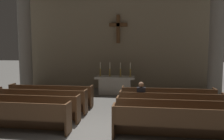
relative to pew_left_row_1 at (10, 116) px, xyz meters
The scene contains 18 objects.
ground_plane 2.58m from the pew_left_row_1, ahead, with size 80.00×80.00×0.00m, color #66635E.
pew_left_row_1 is the anchor object (origin of this frame).
pew_left_row_2 1.00m from the pew_left_row_1, 90.00° to the left, with size 3.77×0.50×0.95m.
pew_left_row_3 2.01m from the pew_left_row_1, 90.00° to the left, with size 3.77×0.50×0.95m.
pew_left_row_4 3.01m from the pew_left_row_1, 90.00° to the left, with size 3.77×0.50×0.95m.
pew_right_row_1 5.07m from the pew_left_row_1, ahead, with size 3.77×0.50×0.95m.
pew_right_row_2 5.17m from the pew_left_row_1, 11.18° to the left, with size 3.77×0.50×0.95m.
pew_right_row_3 5.46m from the pew_left_row_1, 21.57° to the left, with size 3.77×0.50×0.95m.
pew_right_row_4 5.90m from the pew_left_row_1, 30.66° to the left, with size 3.77×0.50×0.95m.
column_left_second 6.87m from the pew_left_row_1, 115.30° to the left, with size 1.10×1.10×6.11m.
column_right_second 10.03m from the pew_left_row_1, 36.54° to the left, with size 1.10×1.10×6.11m.
altar 6.42m from the pew_left_row_1, 66.73° to the left, with size 2.20×0.90×1.01m.
candlestick_outer_left 6.19m from the pew_left_row_1, 74.04° to the left, with size 0.16×0.16×0.78m.
candlestick_inner_left 6.36m from the pew_left_row_1, 69.24° to the left, with size 0.16×0.16×0.78m.
candlestick_inner_right 6.59m from the pew_left_row_1, 64.32° to the left, with size 0.16×0.16×0.78m.
candlestick_outer_right 6.85m from the pew_left_row_1, 60.14° to the left, with size 0.16×0.16×0.78m.
apse_with_cross 8.63m from the pew_left_row_1, 71.77° to the left, with size 11.71×0.46×6.87m.
lone_worshipper 4.49m from the pew_left_row_1, 27.13° to the left, with size 0.32×0.43×1.32m.
Camera 1 is at (1.44, -5.93, 2.50)m, focal length 34.17 mm.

